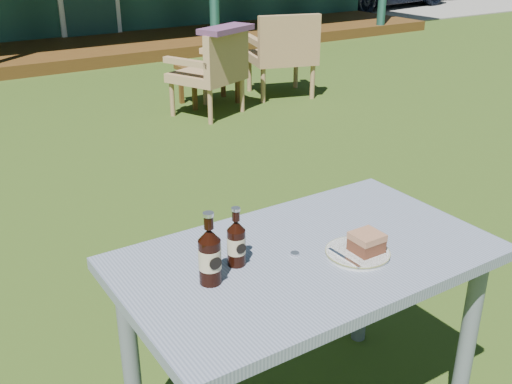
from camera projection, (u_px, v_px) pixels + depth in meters
ground at (133, 246)px, 3.42m from camera, size 80.00×80.00×0.00m
gravel_strip at (393, 1)px, 15.17m from camera, size 9.00×6.00×0.02m
cafe_table at (306, 280)px, 1.94m from camera, size 1.20×0.70×0.72m
plate at (358, 253)px, 1.88m from camera, size 0.20×0.20×0.01m
cake_slice at (367, 242)px, 1.87m from camera, size 0.09×0.09×0.06m
fork at (344, 258)px, 1.84m from camera, size 0.02×0.14×0.00m
cola_bottle_near at (236, 242)px, 1.80m from camera, size 0.06×0.06×0.19m
cola_bottle_far at (210, 255)px, 1.71m from camera, size 0.07×0.07×0.22m
bottle_cap at (295, 254)px, 1.89m from camera, size 0.03×0.03×0.01m
armchair_left at (213, 69)px, 5.66m from camera, size 0.77×0.75×0.81m
armchair_right at (283, 51)px, 6.29m from camera, size 0.79×0.77×0.88m
floral_throw at (226, 29)px, 5.43m from camera, size 0.62×0.44×0.05m
side_table at (209, 70)px, 6.11m from camera, size 0.60×0.40×0.40m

